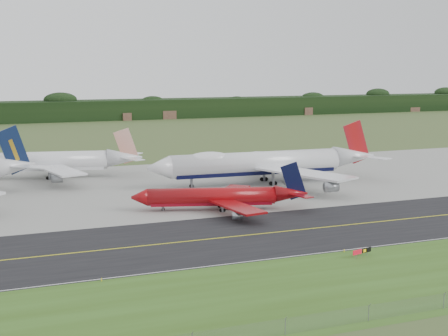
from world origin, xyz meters
TOP-DOWN VIEW (x-y plane):
  - ground at (0.00, 0.00)m, footprint 600.00×600.00m
  - grass_verge at (0.00, -35.00)m, footprint 400.00×30.00m
  - taxiway at (0.00, -4.00)m, footprint 400.00×32.00m
  - apron at (0.00, 51.00)m, footprint 400.00×78.00m
  - taxiway_centreline at (0.00, -4.00)m, footprint 400.00×0.40m
  - taxiway_edge_line at (0.00, -19.50)m, footprint 400.00×0.25m
  - perimeter_fence at (0.00, -48.00)m, footprint 320.00×0.10m
  - horizon_treeline at (0.00, 273.76)m, footprint 700.00×25.00m
  - jet_ba_747 at (20.91, 44.71)m, footprint 68.29×56.56m
  - jet_red_737 at (-1.65, 18.42)m, footprint 40.16×32.02m
  - jet_star_tail at (-34.73, 75.33)m, footprint 54.92×45.32m
  - taxiway_sign at (8.61, -23.98)m, footprint 4.25×1.17m
  - edge_marker_left at (-35.83, -20.50)m, footprint 0.16×0.16m
  - edge_marker_center at (7.20, -20.50)m, footprint 0.16×0.16m

SIDE VIEW (x-z plane):
  - ground at x=0.00m, z-range 0.00..0.00m
  - grass_verge at x=0.00m, z-range 0.00..0.01m
  - apron at x=0.00m, z-range 0.00..0.01m
  - taxiway at x=0.00m, z-range 0.00..0.02m
  - taxiway_centreline at x=0.00m, z-range 0.03..0.03m
  - taxiway_edge_line at x=0.00m, z-range 0.03..0.03m
  - edge_marker_left at x=-35.83m, z-range 0.00..0.50m
  - edge_marker_center at x=7.20m, z-range 0.00..0.50m
  - taxiway_sign at x=8.61m, z-range 0.30..1.74m
  - perimeter_fence at x=0.00m, z-range -158.90..161.10m
  - jet_red_737 at x=-1.65m, z-range -2.46..8.55m
  - jet_star_tail at x=-34.73m, z-range -2.42..12.12m
  - horizon_treeline at x=0.00m, z-range -0.53..11.47m
  - jet_ba_747 at x=20.91m, z-range -2.74..14.43m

